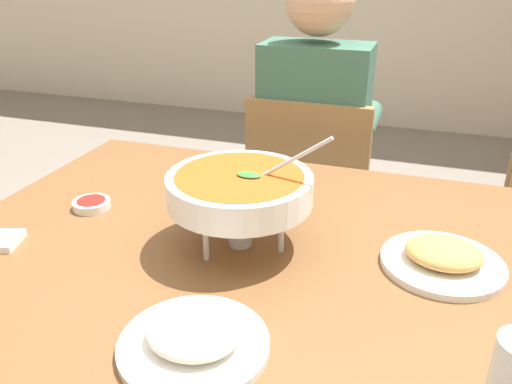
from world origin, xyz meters
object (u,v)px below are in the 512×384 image
at_px(diner_main, 316,135).
at_px(curry_bowl, 240,189).
at_px(chair_diner_main, 311,199).
at_px(dining_table_main, 235,281).
at_px(appetizer_plate, 443,258).
at_px(sauce_dish, 92,204).
at_px(rice_plate, 194,338).

distance_m(diner_main, curry_bowl, 0.84).
bearing_deg(curry_bowl, diner_main, 91.31).
height_order(chair_diner_main, diner_main, diner_main).
bearing_deg(dining_table_main, appetizer_plate, 4.67).
bearing_deg(sauce_dish, chair_diner_main, 62.70).
distance_m(rice_plate, sauce_dish, 0.58).
relative_size(dining_table_main, sauce_dish, 13.97).
height_order(chair_diner_main, appetizer_plate, chair_diner_main).
relative_size(dining_table_main, diner_main, 0.96).
distance_m(curry_bowl, rice_plate, 0.35).
height_order(dining_table_main, appetizer_plate, appetizer_plate).
height_order(rice_plate, sauce_dish, rice_plate).
height_order(dining_table_main, sauce_dish, sauce_dish).
bearing_deg(curry_bowl, dining_table_main, 151.33).
bearing_deg(chair_diner_main, dining_table_main, -90.00).
bearing_deg(sauce_dish, curry_bowl, -6.45).
relative_size(chair_diner_main, diner_main, 0.69).
xyz_separation_m(curry_bowl, appetizer_plate, (0.41, 0.05, -0.11)).
relative_size(dining_table_main, curry_bowl, 3.78).
xyz_separation_m(chair_diner_main, rice_plate, (0.06, -1.12, 0.28)).
xyz_separation_m(dining_table_main, sauce_dish, (-0.39, 0.04, 0.12)).
bearing_deg(sauce_dish, rice_plate, -39.80).
distance_m(dining_table_main, appetizer_plate, 0.45).
relative_size(dining_table_main, rice_plate, 5.24).
height_order(appetizer_plate, sauce_dish, appetizer_plate).
bearing_deg(dining_table_main, curry_bowl, -28.67).
relative_size(chair_diner_main, curry_bowl, 2.71).
distance_m(rice_plate, appetizer_plate, 0.52).
bearing_deg(rice_plate, curry_bowl, 97.26).
relative_size(chair_diner_main, appetizer_plate, 3.75).
bearing_deg(chair_diner_main, curry_bowl, -88.64).
relative_size(diner_main, appetizer_plate, 5.46).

